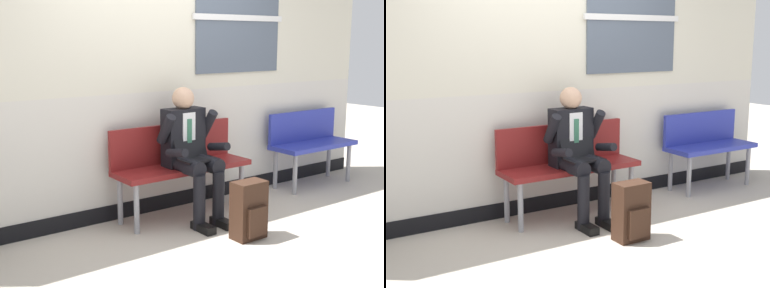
# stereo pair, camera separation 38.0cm
# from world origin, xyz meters

# --- Properties ---
(ground_plane) EXTENTS (18.00, 18.00, 0.00)m
(ground_plane) POSITION_xyz_m (0.00, 0.00, 0.00)
(ground_plane) COLOR #B2A899
(station_wall) EXTENTS (5.82, 0.16, 2.81)m
(station_wall) POSITION_xyz_m (0.01, 0.63, 1.40)
(station_wall) COLOR beige
(station_wall) RESTS_ON ground
(bench_with_person) EXTENTS (1.38, 0.42, 0.88)m
(bench_with_person) POSITION_xyz_m (0.09, 0.35, 0.54)
(bench_with_person) COLOR maroon
(bench_with_person) RESTS_ON ground
(bench_empty) EXTENTS (1.09, 0.42, 0.86)m
(bench_empty) POSITION_xyz_m (1.96, 0.34, 0.53)
(bench_empty) COLOR #28339E
(bench_empty) RESTS_ON ground
(person_seated) EXTENTS (0.57, 0.70, 1.26)m
(person_seated) POSITION_xyz_m (0.09, 0.15, 0.67)
(person_seated) COLOR black
(person_seated) RESTS_ON ground
(backpack) EXTENTS (0.29, 0.22, 0.51)m
(backpack) POSITION_xyz_m (0.20, -0.55, 0.25)
(backpack) COLOR #331E14
(backpack) RESTS_ON ground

